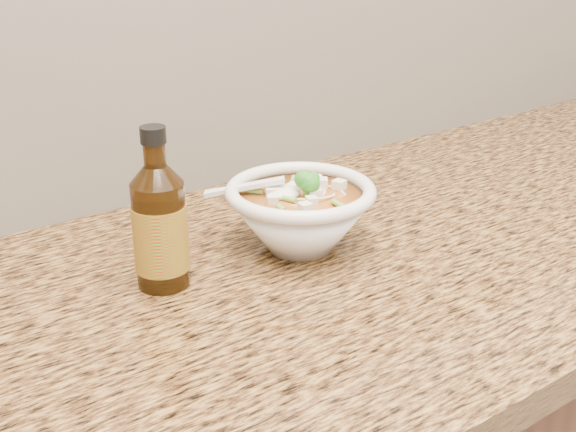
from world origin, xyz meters
TOP-DOWN VIEW (x-y plane):
  - counter_slab at (0.00, 1.68)m, footprint 4.00×0.68m
  - soup_bowl at (0.09, 1.71)m, footprint 0.20×0.20m
  - hot_sauce_bottle at (-0.10, 1.73)m, footprint 0.08×0.08m

SIDE VIEW (x-z plane):
  - counter_slab at x=0.00m, z-range 0.86..0.90m
  - soup_bowl at x=0.09m, z-range 0.89..1.00m
  - hot_sauce_bottle at x=-0.10m, z-range 0.88..1.07m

